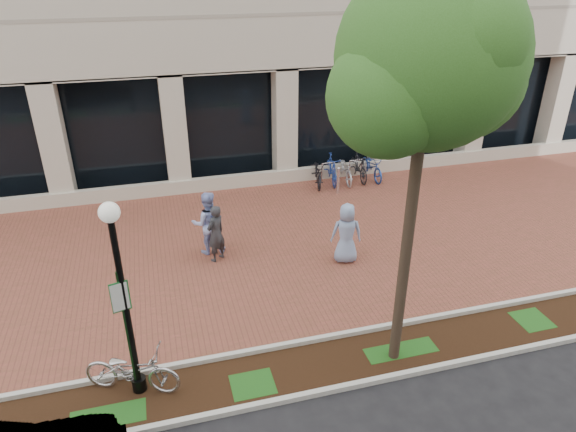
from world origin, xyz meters
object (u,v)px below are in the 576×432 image
object	(u,v)px
pedestrian_mid	(208,223)
pedestrian_left	(216,234)
pedestrian_right	(346,233)
lamppost	(123,293)
locked_bicycle	(132,370)
parking_sign	(125,321)
bike_rack_cluster	(345,169)
street_tree	(430,69)
bollard	(338,180)

from	to	relation	value
pedestrian_mid	pedestrian_left	bearing A→B (deg)	106.58
pedestrian_mid	pedestrian_right	world-z (taller)	pedestrian_mid
lamppost	locked_bicycle	world-z (taller)	lamppost
parking_sign	locked_bicycle	distance (m)	1.24
pedestrian_right	bike_rack_cluster	world-z (taller)	pedestrian_right
street_tree	pedestrian_left	xyz separation A→B (m)	(-3.12, 4.93, -5.21)
locked_bicycle	bollard	bearing A→B (deg)	-20.04
bollard	street_tree	bearing A→B (deg)	-102.02
locked_bicycle	pedestrian_left	xyz separation A→B (m)	(2.31, 4.45, 0.33)
parking_sign	pedestrian_left	xyz separation A→B (m)	(2.26, 4.52, -0.91)
pedestrian_right	street_tree	bearing A→B (deg)	98.25
locked_bicycle	pedestrian_mid	world-z (taller)	pedestrian_mid
parking_sign	locked_bicycle	size ratio (longest dim) A/B	1.45
pedestrian_left	bollard	distance (m)	5.98
pedestrian_right	bollard	world-z (taller)	pedestrian_right
pedestrian_left	pedestrian_right	xyz separation A→B (m)	(3.47, -1.01, 0.03)
street_tree	pedestrian_left	world-z (taller)	street_tree
pedestrian_left	pedestrian_mid	world-z (taller)	pedestrian_mid
pedestrian_mid	bike_rack_cluster	distance (m)	6.94
locked_bicycle	pedestrian_mid	distance (m)	5.43
pedestrian_right	bike_rack_cluster	distance (m)	5.84
parking_sign	pedestrian_right	bearing A→B (deg)	16.95
locked_bicycle	pedestrian_right	bearing A→B (deg)	-36.78
lamppost	pedestrian_mid	size ratio (longest dim) A/B	2.19
pedestrian_left	bike_rack_cluster	world-z (taller)	pedestrian_left
street_tree	pedestrian_right	world-z (taller)	street_tree
lamppost	pedestrian_left	world-z (taller)	lamppost
parking_sign	bike_rack_cluster	size ratio (longest dim) A/B	0.92
pedestrian_right	pedestrian_mid	bearing A→B (deg)	-9.25
bollard	bike_rack_cluster	size ratio (longest dim) A/B	0.34
locked_bicycle	bollard	size ratio (longest dim) A/B	1.89
pedestrian_right	bollard	bearing A→B (deg)	-94.39
pedestrian_mid	bollard	bearing A→B (deg)	-149.78
bike_rack_cluster	pedestrian_right	bearing A→B (deg)	-105.48
street_tree	locked_bicycle	bearing A→B (deg)	175.00
parking_sign	street_tree	size ratio (longest dim) A/B	0.36
street_tree	pedestrian_mid	distance (m)	8.15
street_tree	pedestrian_left	distance (m)	7.82
locked_bicycle	pedestrian_mid	xyz separation A→B (m)	(2.16, 4.96, 0.43)
lamppost	pedestrian_mid	xyz separation A→B (m)	(2.06, 4.99, -1.39)
parking_sign	pedestrian_right	distance (m)	6.78
parking_sign	pedestrian_left	distance (m)	5.14
pedestrian_mid	pedestrian_right	bearing A→B (deg)	157.50
pedestrian_right	lamppost	bearing A→B (deg)	44.90
lamppost	locked_bicycle	size ratio (longest dim) A/B	2.13
lamppost	street_tree	world-z (taller)	street_tree
parking_sign	pedestrian_left	size ratio (longest dim) A/B	1.66
parking_sign	bike_rack_cluster	xyz separation A→B (m)	(7.82, 8.96, -1.24)
lamppost	pedestrian_right	xyz separation A→B (m)	(5.68, 3.48, -1.45)
bike_rack_cluster	lamppost	bearing A→B (deg)	-125.57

